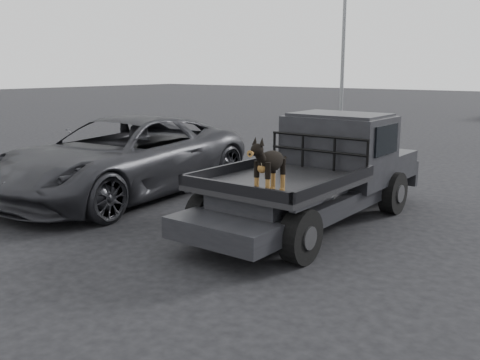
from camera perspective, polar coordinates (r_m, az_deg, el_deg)
The scene contains 6 objects.
ground at distance 7.43m, azimuth -3.94°, elevation -8.48°, with size 120.00×120.00×0.00m, color black.
flatbed_ute at distance 9.01m, azimuth 7.58°, elevation -1.86°, with size 2.00×5.40×0.92m, color black, non-canonical shape.
ute_cab at distance 9.67m, azimuth 10.54°, elevation 4.41°, with size 1.72×1.30×0.88m, color black, non-canonical shape.
headache_rack at distance 9.03m, azimuth 8.34°, elevation 2.92°, with size 1.80×0.08×0.55m, color black, non-canonical shape.
dog at distance 7.21m, azimuth 3.21°, elevation 1.53°, with size 0.32×0.60×0.74m, color black, non-canonical shape.
parked_suv at distance 11.12m, azimuth -12.43°, elevation 2.39°, with size 2.67×5.79×1.61m, color #292A2E.
Camera 1 is at (4.62, -5.22, 2.58)m, focal length 40.00 mm.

